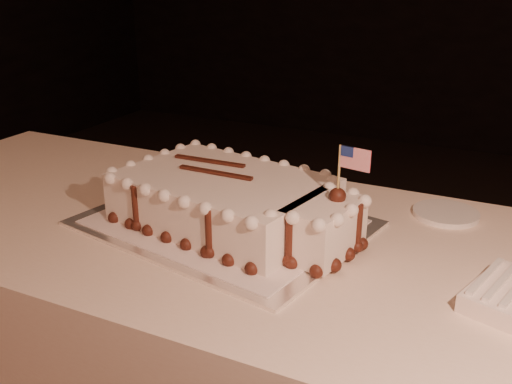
% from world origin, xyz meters
% --- Properties ---
extents(cake_board, '(0.67, 0.55, 0.01)m').
position_xyz_m(cake_board, '(-0.20, 0.61, 0.75)').
color(cake_board, white).
rests_on(cake_board, banquet_table).
extents(doily, '(0.60, 0.50, 0.00)m').
position_xyz_m(doily, '(-0.20, 0.61, 0.76)').
color(doily, white).
rests_on(doily, cake_board).
extents(sheet_cake, '(0.58, 0.40, 0.22)m').
position_xyz_m(sheet_cake, '(-0.17, 0.60, 0.81)').
color(sheet_cake, white).
rests_on(sheet_cake, doily).
extents(side_plate, '(0.15, 0.15, 0.01)m').
position_xyz_m(side_plate, '(0.24, 0.88, 0.76)').
color(side_plate, white).
rests_on(side_plate, banquet_table).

